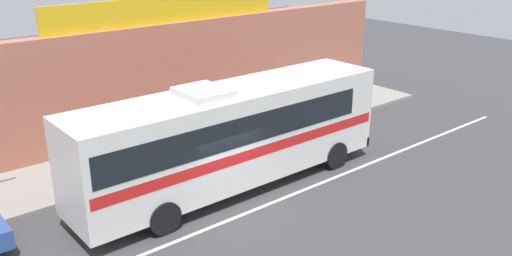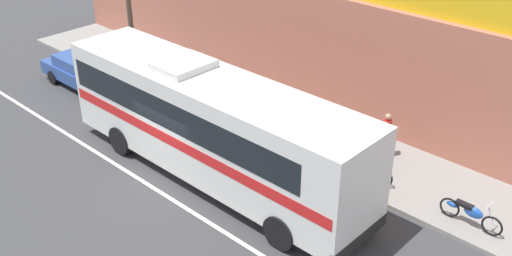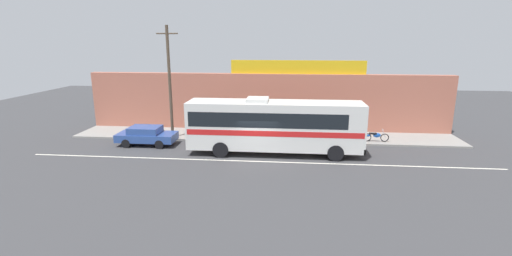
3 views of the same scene
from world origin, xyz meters
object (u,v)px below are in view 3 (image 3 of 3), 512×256
at_px(intercity_bus, 273,124).
at_px(parked_car, 146,135).
at_px(motorcycle_red, 376,136).
at_px(pedestrian_far_left, 321,123).
at_px(utility_pole, 170,81).
at_px(motorcycle_black, 327,135).

xyz_separation_m(intercity_bus, parked_car, (-9.32, 1.16, -1.33)).
bearing_deg(motorcycle_red, intercity_bus, -156.97).
bearing_deg(intercity_bus, parked_car, 172.93).
xyz_separation_m(parked_car, pedestrian_far_left, (12.90, 3.67, 0.34)).
xyz_separation_m(utility_pole, motorcycle_red, (15.39, 0.27, -3.92)).
relative_size(parked_car, pedestrian_far_left, 2.60).
bearing_deg(pedestrian_far_left, utility_pole, -170.48).
bearing_deg(motorcycle_red, motorcycle_black, 178.80).
distance_m(utility_pole, motorcycle_black, 12.51).
xyz_separation_m(motorcycle_red, motorcycle_black, (-3.51, 0.07, 0.00)).
relative_size(parked_car, utility_pole, 0.50).
height_order(motorcycle_red, pedestrian_far_left, pedestrian_far_left).
height_order(utility_pole, motorcycle_black, utility_pole).
bearing_deg(utility_pole, motorcycle_black, 1.67).
distance_m(parked_car, pedestrian_far_left, 13.42).
height_order(parked_car, motorcycle_red, parked_car).
xyz_separation_m(motorcycle_black, pedestrian_far_left, (-0.35, 1.59, 0.51)).
height_order(intercity_bus, motorcycle_black, intercity_bus).
relative_size(utility_pole, pedestrian_far_left, 5.19).
height_order(utility_pole, motorcycle_red, utility_pole).
height_order(parked_car, utility_pole, utility_pole).
height_order(motorcycle_black, pedestrian_far_left, pedestrian_far_left).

